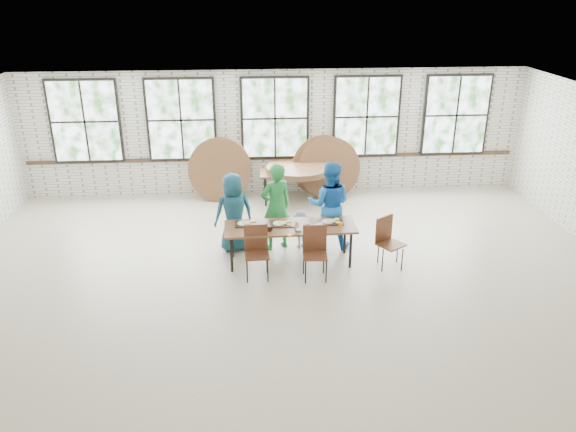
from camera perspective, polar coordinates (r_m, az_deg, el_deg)
name	(u,v)px	position (r m, az deg, el deg)	size (l,w,h in m)	color
room	(275,120)	(13.49, -1.34, 9.71)	(12.00, 12.00, 12.00)	beige
dining_table	(290,228)	(10.27, 0.22, -1.28)	(2.42, 0.86, 0.74)	brown
chair_near_left	(256,247)	(9.88, -3.23, -3.16)	(0.44, 0.42, 0.95)	#552E1C
chair_near_right	(315,247)	(9.86, 2.75, -3.21)	(0.45, 0.44, 0.95)	#552E1C
chair_spare	(387,238)	(10.38, 10.06, -2.17)	(0.58, 0.57, 0.95)	#552E1C
adult_teal	(234,212)	(10.81, -5.54, 0.36)	(0.76, 0.49, 1.55)	#1B566A
adult_green	(276,207)	(10.79, -1.23, 0.94)	(0.63, 0.41, 1.73)	#217E36
toddler	(300,229)	(11.01, 1.28, -1.30)	(0.50, 0.29, 0.77)	#1B123A
adult_blue	(329,205)	(10.89, 4.23, 1.13)	(0.85, 0.66, 1.74)	blue
storage_table	(298,174)	(13.24, 1.04, 4.33)	(1.82, 0.79, 0.74)	brown
tabletop_clutter	(297,225)	(10.23, 0.89, -0.93)	(2.00, 0.64, 0.11)	black
round_tops_stacked	(298,169)	(13.21, 1.04, 4.82)	(1.50, 1.50, 0.13)	brown
round_tops_leaning	(273,168)	(13.46, -1.49, 4.85)	(4.11, 0.44, 1.49)	brown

